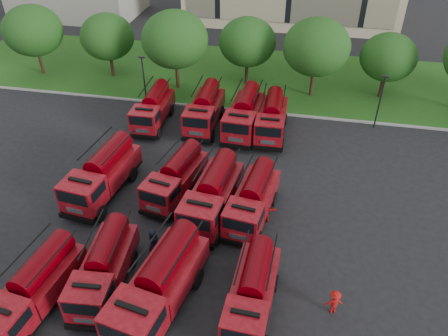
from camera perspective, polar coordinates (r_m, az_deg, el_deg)
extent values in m
plane|color=black|center=(29.04, -2.51, -9.61)|extent=(140.00, 140.00, 0.00)
cube|color=#254813|center=(50.32, 4.42, 11.84)|extent=(70.00, 16.00, 0.12)
cube|color=gray|center=(43.13, 2.97, 7.49)|extent=(70.00, 0.30, 0.14)
cylinder|color=#382314|center=(54.38, -22.75, 12.50)|extent=(0.36, 0.36, 2.62)
ellipsoid|color=#154413|center=(53.15, -23.70, 16.12)|extent=(6.30, 6.30, 5.36)
cylinder|color=#382314|center=(51.41, -14.42, 12.73)|extent=(0.36, 0.36, 2.38)
ellipsoid|color=#154413|center=(50.22, -15.01, 16.24)|extent=(5.71, 5.71, 4.86)
cylinder|color=#382314|center=(47.28, -6.12, 11.85)|extent=(0.36, 0.36, 2.80)
ellipsoid|color=#154413|center=(45.79, -6.44, 16.36)|extent=(6.72, 6.72, 5.71)
cylinder|color=#382314|center=(48.15, 2.95, 12.25)|extent=(0.36, 0.36, 2.45)
ellipsoid|color=#154413|center=(46.84, 3.09, 16.12)|extent=(5.88, 5.88, 5.00)
cylinder|color=#382314|center=(46.34, 11.40, 10.76)|extent=(0.36, 0.36, 2.73)
ellipsoid|color=#154413|center=(44.85, 12.00, 15.20)|extent=(6.55, 6.55, 5.57)
cylinder|color=#382314|center=(47.98, 19.86, 9.89)|extent=(0.36, 0.36, 2.27)
ellipsoid|color=#154413|center=(46.75, 20.68, 13.40)|extent=(5.46, 5.46, 4.64)
cylinder|color=black|center=(43.77, -10.36, 10.96)|extent=(0.14, 0.14, 5.00)
cube|color=black|center=(42.76, -10.73, 14.04)|extent=(0.60, 0.25, 0.12)
cylinder|color=black|center=(41.63, 19.64, 7.99)|extent=(0.14, 0.14, 5.00)
cube|color=black|center=(40.57, 20.37, 11.14)|extent=(0.60, 0.25, 0.12)
cube|color=black|center=(27.34, -23.07, -15.44)|extent=(3.09, 6.99, 0.29)
cube|color=maroon|center=(25.66, -26.88, -17.47)|extent=(2.62, 2.41, 1.88)
cube|color=maroon|center=(27.23, -22.09, -12.86)|extent=(2.93, 4.71, 1.25)
cylinder|color=#4F0005|center=(26.51, -22.59, -11.39)|extent=(1.97, 4.21, 1.45)
cylinder|color=black|center=(28.75, -22.66, -12.39)|extent=(0.47, 1.10, 1.06)
cylinder|color=black|center=(27.60, -18.98, -13.82)|extent=(0.47, 1.10, 1.06)
cube|color=black|center=(27.14, -15.07, -13.64)|extent=(2.67, 6.68, 0.28)
cube|color=black|center=(25.39, -17.56, -19.29)|extent=(2.34, 0.42, 0.33)
cube|color=maroon|center=(25.09, -17.13, -15.91)|extent=(2.44, 2.23, 1.82)
cube|color=black|center=(24.21, -18.20, -17.18)|extent=(1.95, 0.21, 0.79)
cube|color=maroon|center=(27.21, -14.62, -11.01)|extent=(2.63, 4.46, 1.21)
cylinder|color=#4F0005|center=(26.51, -14.94, -9.55)|extent=(1.72, 4.02, 1.40)
cylinder|color=black|center=(26.26, -19.09, -17.36)|extent=(0.41, 1.05, 1.03)
cylinder|color=black|center=(25.54, -14.48, -18.20)|extent=(0.41, 1.05, 1.03)
cylinder|color=black|center=(28.57, -16.00, -10.93)|extent=(0.41, 1.05, 1.03)
cylinder|color=black|center=(27.91, -11.82, -11.49)|extent=(0.41, 1.05, 1.03)
cube|color=black|center=(25.53, -8.17, -16.32)|extent=(3.85, 7.96, 0.33)
cube|color=maroon|center=(23.30, -11.66, -19.11)|extent=(3.06, 2.84, 2.12)
cube|color=maroon|center=(25.49, -7.04, -13.18)|extent=(3.54, 5.41, 1.42)
cylinder|color=#4F0005|center=(24.62, -7.24, -11.43)|extent=(2.44, 4.80, 1.63)
cylinder|color=black|center=(24.79, -14.16, -20.17)|extent=(0.59, 1.25, 1.20)
cylinder|color=black|center=(27.10, -8.53, -12.59)|extent=(0.59, 1.25, 1.20)
cylinder|color=black|center=(26.26, -3.59, -14.23)|extent=(0.59, 1.25, 1.20)
cube|color=black|center=(25.28, 3.65, -17.04)|extent=(2.34, 6.45, 0.27)
cube|color=maroon|center=(23.20, 2.71, -19.77)|extent=(2.31, 2.09, 1.78)
cube|color=maroon|center=(25.32, 4.13, -14.27)|extent=(2.39, 4.27, 1.18)
cylinder|color=#4F0005|center=(24.59, 4.23, -12.84)|extent=(1.51, 3.88, 1.37)
cylinder|color=black|center=(24.14, -0.08, -21.13)|extent=(0.36, 1.01, 1.00)
cylinder|color=black|center=(26.46, 2.00, -13.98)|extent=(0.36, 1.01, 1.00)
cylinder|color=black|center=(26.30, 6.63, -14.71)|extent=(0.36, 1.01, 1.00)
cube|color=black|center=(33.53, -15.28, -2.15)|extent=(3.27, 7.61, 0.32)
cube|color=black|center=(31.32, -18.70, -6.25)|extent=(2.65, 0.57, 0.37)
cube|color=maroon|center=(31.25, -17.94, -3.17)|extent=(2.84, 2.61, 2.06)
cube|color=black|center=(30.26, -19.28, -3.81)|extent=(2.20, 0.31, 0.90)
cube|color=maroon|center=(33.79, -14.52, 0.13)|extent=(3.13, 5.12, 1.37)
cylinder|color=#4F0005|center=(33.17, -14.81, 1.69)|extent=(2.09, 4.58, 1.58)
cylinder|color=black|center=(32.56, -19.49, -4.70)|extent=(0.50, 1.19, 1.16)
cylinder|color=black|center=(31.33, -15.86, -5.69)|extent=(0.50, 1.19, 1.16)
cylinder|color=black|center=(35.41, -15.39, -0.08)|extent=(0.50, 1.19, 1.16)
cylinder|color=black|center=(34.29, -11.94, -0.82)|extent=(0.50, 1.19, 1.16)
cube|color=black|center=(32.48, -6.21, -2.46)|extent=(3.40, 6.87, 0.28)
cube|color=black|center=(30.37, -9.11, -6.16)|extent=(2.35, 0.69, 0.33)
cube|color=maroon|center=(30.33, -8.30, -3.36)|extent=(2.66, 2.47, 1.83)
cube|color=black|center=(29.39, -9.36, -3.93)|extent=(1.94, 0.43, 0.80)
cube|color=maroon|center=(32.74, -5.46, -0.39)|extent=(3.10, 4.68, 1.22)
cylinder|color=#4F0005|center=(32.15, -5.56, 1.04)|extent=(2.15, 4.14, 1.41)
cylinder|color=black|center=(31.41, -10.00, -4.68)|extent=(0.52, 1.08, 1.03)
cylinder|color=black|center=(30.52, -6.51, -5.74)|extent=(0.52, 1.08, 1.03)
cylinder|color=black|center=(34.13, -6.50, -0.50)|extent=(0.52, 1.08, 1.03)
cylinder|color=black|center=(33.31, -3.22, -1.35)|extent=(0.52, 1.08, 1.03)
cube|color=black|center=(30.60, -1.47, -4.93)|extent=(3.15, 7.50, 0.31)
cube|color=black|center=(28.13, -3.89, -9.75)|extent=(2.62, 0.53, 0.36)
cube|color=maroon|center=(28.07, -3.13, -6.34)|extent=(2.78, 2.55, 2.03)
cube|color=black|center=(26.96, -4.01, -7.21)|extent=(2.18, 0.28, 0.88)
cube|color=maroon|center=(30.89, -0.82, -2.43)|extent=(3.04, 5.03, 1.35)
cylinder|color=#4F0005|center=(30.21, -0.84, -0.79)|extent=(2.02, 4.51, 1.56)
cylinder|color=black|center=(29.15, -5.43, -7.95)|extent=(0.48, 1.18, 1.15)
cylinder|color=black|center=(28.52, -0.90, -8.99)|extent=(0.48, 1.18, 1.15)
cylinder|color=black|center=(32.33, -2.43, -2.55)|extent=(0.48, 1.18, 1.15)
cylinder|color=black|center=(31.76, 1.66, -3.36)|extent=(0.48, 1.18, 1.15)
cube|color=black|center=(30.42, 3.71, -5.45)|extent=(3.07, 6.91, 0.29)
cube|color=black|center=(28.10, 1.78, -9.89)|extent=(2.39, 0.56, 0.33)
cube|color=maroon|center=(28.06, 2.50, -6.77)|extent=(2.60, 2.39, 1.86)
cube|color=black|center=(27.02, 1.86, -7.57)|extent=(1.99, 0.32, 0.81)
cube|color=maroon|center=(30.70, 4.30, -3.15)|extent=(2.90, 4.66, 1.24)
cylinder|color=#4F0005|center=(30.07, 4.38, -1.66)|extent=(1.95, 4.16, 1.43)
cylinder|color=black|center=(28.97, 0.24, -8.22)|extent=(0.47, 1.08, 1.05)
cylinder|color=black|center=(28.55, 4.46, -9.20)|extent=(0.47, 1.08, 1.05)
cylinder|color=black|center=(31.95, 2.65, -3.22)|extent=(0.47, 1.08, 1.05)
cylinder|color=black|center=(31.58, 6.47, -4.02)|extent=(0.47, 1.08, 1.05)
cube|color=black|center=(41.34, -9.10, 6.56)|extent=(2.37, 6.77, 0.29)
cube|color=black|center=(38.63, -10.58, 4.00)|extent=(2.40, 0.30, 0.34)
cube|color=maroon|center=(38.93, -10.25, 6.26)|extent=(2.40, 2.17, 1.87)
cube|color=black|center=(37.85, -10.82, 6.02)|extent=(2.02, 0.10, 0.82)
cube|color=maroon|center=(41.84, -8.77, 8.19)|extent=(2.46, 4.47, 1.25)
cylinder|color=#4F0005|center=(41.38, -8.90, 9.43)|extent=(1.54, 4.06, 1.44)
cylinder|color=black|center=(39.73, -11.66, 4.77)|extent=(0.36, 1.06, 1.06)
cylinder|color=black|center=(39.04, -8.62, 4.52)|extent=(0.36, 1.06, 1.06)
cylinder|color=black|center=(43.14, -9.81, 7.68)|extent=(0.36, 1.06, 1.06)
cylinder|color=black|center=(42.50, -6.97, 7.50)|extent=(0.36, 1.06, 1.06)
cube|color=black|center=(40.56, -2.48, 6.45)|extent=(2.39, 7.11, 0.30)
cube|color=black|center=(37.60, -3.69, 3.69)|extent=(2.53, 0.28, 0.35)
cube|color=maroon|center=(37.94, -3.34, 6.14)|extent=(2.50, 2.25, 1.98)
cube|color=black|center=(36.77, -3.77, 5.87)|extent=(2.13, 0.07, 0.86)
cube|color=maroon|center=(41.11, -2.17, 8.19)|extent=(2.52, 4.68, 1.32)
cylinder|color=#4F0005|center=(40.61, -2.20, 9.53)|extent=(1.56, 4.27, 1.52)
cylinder|color=black|center=(38.68, -5.03, 4.55)|extent=(0.36, 1.12, 1.11)
cylinder|color=black|center=(38.18, -1.64, 4.22)|extent=(0.36, 1.12, 1.11)
cylinder|color=black|center=(42.40, -3.48, 7.68)|extent=(0.36, 1.12, 1.11)
cylinder|color=black|center=(41.94, -0.36, 7.41)|extent=(0.36, 1.12, 1.11)
cube|color=black|center=(39.70, 2.63, 5.77)|extent=(2.74, 7.45, 0.31)
cube|color=black|center=(36.63, 1.45, 2.82)|extent=(2.63, 0.38, 0.37)
cube|color=maroon|center=(36.97, 1.89, 5.42)|extent=(2.67, 2.42, 2.05)
cube|color=black|center=(35.74, 1.50, 5.12)|extent=(2.20, 0.15, 0.89)
cube|color=maroon|center=(40.27, 3.00, 7.61)|extent=(2.78, 4.94, 1.36)
cylinder|color=#4F0005|center=(39.74, 3.05, 9.01)|extent=(1.77, 4.47, 1.57)
cylinder|color=black|center=(37.70, -0.01, 3.81)|extent=(0.42, 1.17, 1.15)
cylinder|color=black|center=(37.29, 3.60, 3.33)|extent=(0.42, 1.17, 1.15)
cylinder|color=black|center=(41.56, 1.51, 7.14)|extent=(0.42, 1.17, 1.15)
cylinder|color=black|center=(41.19, 4.81, 6.72)|extent=(0.42, 1.17, 1.15)
cube|color=black|center=(39.51, 6.15, 5.35)|extent=(2.39, 6.92, 0.29)
cube|color=black|center=(36.59, 5.66, 2.52)|extent=(2.46, 0.29, 0.34)
cube|color=maroon|center=(36.92, 5.93, 4.97)|extent=(2.45, 2.21, 1.92)
cube|color=black|center=(35.75, 5.81, 4.67)|extent=(2.06, 0.09, 0.84)
cube|color=maroon|center=(40.06, 6.37, 7.10)|extent=(2.49, 4.57, 1.28)
cylinder|color=#4F0005|center=(39.56, 6.47, 8.42)|extent=(1.55, 4.16, 1.47)
cylinder|color=black|center=(37.47, 4.07, 3.41)|extent=(0.36, 1.09, 1.08)
cylinder|color=black|center=(37.36, 7.52, 3.06)|extent=(0.36, 1.09, 1.08)
cylinder|color=black|center=(41.15, 4.79, 6.64)|extent=(0.36, 1.09, 1.08)
cylinder|color=black|center=(41.06, 7.95, 6.32)|extent=(0.36, 1.09, 1.08)
imported|color=#A80F0C|center=(26.31, 13.93, -17.69)|extent=(1.16, 0.79, 1.63)
imported|color=black|center=(28.73, -9.00, -10.81)|extent=(1.11, 0.98, 1.91)
imported|color=#A80F0C|center=(30.57, 5.35, -6.87)|extent=(1.68, 1.00, 1.69)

